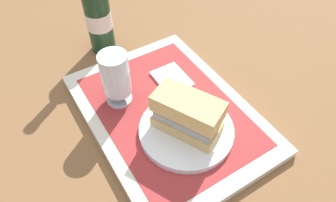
# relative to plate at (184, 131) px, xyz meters

# --- Properties ---
(ground_plane) EXTENTS (3.00, 3.00, 0.00)m
(ground_plane) POSITION_rel_plate_xyz_m (0.07, -0.00, -0.03)
(ground_plane) COLOR brown
(tray) EXTENTS (0.44, 0.32, 0.02)m
(tray) POSITION_rel_plate_xyz_m (0.07, -0.00, -0.02)
(tray) COLOR beige
(tray) RESTS_ON ground_plane
(placemat) EXTENTS (0.38, 0.27, 0.00)m
(placemat) POSITION_rel_plate_xyz_m (0.07, -0.00, -0.01)
(placemat) COLOR #9E2D2D
(placemat) RESTS_ON tray
(plate) EXTENTS (0.19, 0.19, 0.01)m
(plate) POSITION_rel_plate_xyz_m (0.00, 0.00, 0.00)
(plate) COLOR white
(plate) RESTS_ON placemat
(sandwich) EXTENTS (0.14, 0.12, 0.08)m
(sandwich) POSITION_rel_plate_xyz_m (0.00, 0.00, 0.05)
(sandwich) COLOR tan
(sandwich) RESTS_ON plate
(beer_glass) EXTENTS (0.06, 0.06, 0.12)m
(beer_glass) POSITION_rel_plate_xyz_m (0.15, 0.07, 0.06)
(beer_glass) COLOR silver
(beer_glass) RESTS_ON placemat
(napkin_folded) EXTENTS (0.09, 0.07, 0.01)m
(napkin_folded) POSITION_rel_plate_xyz_m (0.14, -0.06, -0.00)
(napkin_folded) COLOR white
(napkin_folded) RESTS_ON placemat
(beer_bottle) EXTENTS (0.07, 0.07, 0.27)m
(beer_bottle) POSITION_rel_plate_xyz_m (0.36, 0.02, 0.08)
(beer_bottle) COLOR #19381E
(beer_bottle) RESTS_ON ground_plane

